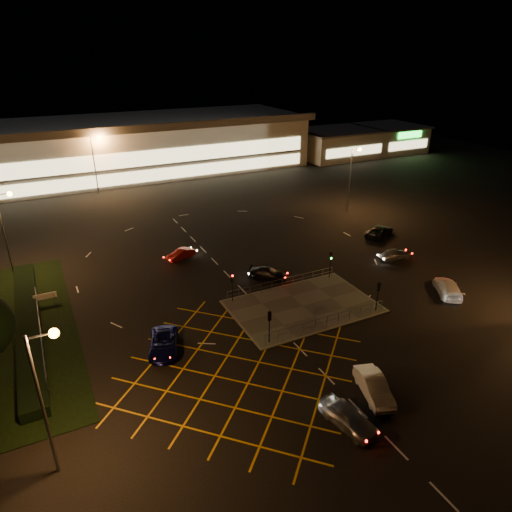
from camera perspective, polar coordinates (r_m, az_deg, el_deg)
name	(u,v)px	position (r m, az deg, el deg)	size (l,w,h in m)	color
ground	(276,302)	(47.26, 2.52, -5.78)	(180.00, 180.00, 0.00)	black
pedestrian_island	(303,306)	(46.65, 5.88, -6.25)	(14.00, 9.00, 0.12)	#4C4944
hedge	(28,324)	(47.75, -26.61, -7.64)	(2.00, 26.00, 1.00)	black
supermarket	(134,145)	(101.22, -15.06, 13.23)	(72.00, 26.50, 10.50)	beige
retail_unit_a	(336,143)	(113.11, 10.02, 13.73)	(18.80, 14.80, 6.35)	beige
retail_unit_b	(389,138)	(123.13, 16.26, 14.02)	(14.80, 14.80, 6.35)	beige
streetlight_sw	(46,385)	(29.26, -24.77, -14.42)	(1.78, 0.56, 10.03)	slate
streetlight_nw	(6,223)	(56.36, -28.75, 3.59)	(1.78, 0.56, 10.03)	slate
streetlight_ne	(353,171)	(73.21, 12.02, 10.40)	(1.78, 0.56, 10.03)	slate
streetlight_far_left	(96,157)	(85.93, -19.38, 11.63)	(1.78, 0.56, 10.03)	slate
streetlight_far_right	(289,137)	(100.79, 4.10, 14.66)	(1.78, 0.56, 10.03)	slate
signal_sw	(269,320)	(39.90, 1.68, -8.05)	(0.28, 0.30, 3.15)	black
signal_se	(378,290)	(46.05, 15.02, -4.18)	(0.28, 0.30, 3.15)	black
signal_nw	(232,282)	(46.12, -2.99, -3.25)	(0.28, 0.30, 3.15)	black
signal_ne	(331,259)	(51.53, 9.31, -0.42)	(0.28, 0.30, 3.15)	black
car_near_silver	(348,417)	(33.83, 11.47, -19.13)	(1.83, 4.55, 1.55)	#A3A6AA
car_queue_white	(374,387)	(36.60, 14.53, -15.53)	(1.63, 4.68, 1.54)	silver
car_left_blue	(164,343)	(40.73, -11.48, -10.66)	(2.36, 5.13, 1.42)	#0D104E
car_far_dkgrey	(268,274)	(51.53, 1.52, -2.22)	(1.80, 4.42, 1.28)	black
car_right_silver	(395,254)	(58.78, 16.99, 0.23)	(1.64, 4.08, 1.39)	#9FA2A6
car_circ_red	(181,254)	(57.13, -9.39, 0.21)	(1.29, 3.70, 1.22)	maroon
car_east_grey	(379,231)	(65.52, 15.17, 3.02)	(2.41, 5.22, 1.45)	black
car_approach_white	(448,288)	(52.48, 22.86, -3.66)	(2.10, 5.17, 1.50)	silver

